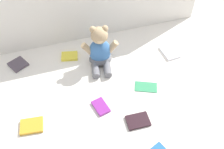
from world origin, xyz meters
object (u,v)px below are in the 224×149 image
at_px(book_case_4, 70,56).
at_px(book_case_5, 146,87).
at_px(teddy_bear, 100,51).
at_px(book_case_0, 101,107).
at_px(book_case_6, 138,121).
at_px(book_case_2, 32,126).
at_px(book_case_3, 18,64).
at_px(book_case_7, 170,52).

relative_size(book_case_4, book_case_5, 0.80).
height_order(teddy_bear, book_case_0, teddy_bear).
height_order(teddy_bear, book_case_6, teddy_bear).
bearing_deg(book_case_2, book_case_6, 82.69).
distance_m(book_case_5, book_case_6, 0.24).
relative_size(book_case_3, book_case_5, 0.78).
relative_size(book_case_3, book_case_6, 0.84).
bearing_deg(book_case_5, book_case_4, -111.48).
distance_m(book_case_5, book_case_7, 0.34).
xyz_separation_m(book_case_2, book_case_5, (0.66, 0.07, -0.00)).
xyz_separation_m(teddy_bear, book_case_6, (0.07, -0.47, -0.10)).
bearing_deg(teddy_bear, book_case_6, -70.97).
relative_size(book_case_0, book_case_7, 0.79).
height_order(book_case_5, book_case_6, book_case_6).
distance_m(book_case_0, book_case_7, 0.62).
relative_size(book_case_2, book_case_5, 0.89).
xyz_separation_m(teddy_bear, book_case_2, (-0.46, -0.34, -0.09)).
bearing_deg(book_case_6, book_case_2, 78.55).
bearing_deg(book_case_5, book_case_2, -60.70).
relative_size(teddy_bear, book_case_4, 2.68).
height_order(book_case_6, book_case_7, same).
bearing_deg(book_case_3, book_case_7, 140.87).
bearing_deg(book_case_7, book_case_0, -156.67).
bearing_deg(book_case_7, book_case_2, -166.25).
relative_size(teddy_bear, book_case_7, 2.08).
distance_m(book_case_0, book_case_6, 0.22).
relative_size(teddy_bear, book_case_0, 2.63).
height_order(book_case_0, book_case_2, book_case_2).
distance_m(teddy_bear, book_case_6, 0.49).
height_order(book_case_4, book_case_6, book_case_4).
bearing_deg(book_case_6, book_case_5, -29.88).
distance_m(book_case_0, book_case_2, 0.37).
bearing_deg(teddy_bear, book_case_3, 175.81).
bearing_deg(book_case_0, book_case_2, 167.70).
bearing_deg(book_case_3, book_case_5, 121.61).
xyz_separation_m(book_case_4, book_case_7, (0.64, -0.16, -0.00)).
relative_size(book_case_2, book_case_4, 1.11).
xyz_separation_m(book_case_0, book_case_6, (0.16, -0.14, -0.00)).
height_order(book_case_2, book_case_6, book_case_2).
distance_m(book_case_3, book_case_5, 0.81).
xyz_separation_m(book_case_2, book_case_7, (0.92, 0.29, -0.00)).
xyz_separation_m(book_case_0, book_case_2, (-0.37, -0.01, 0.00)).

